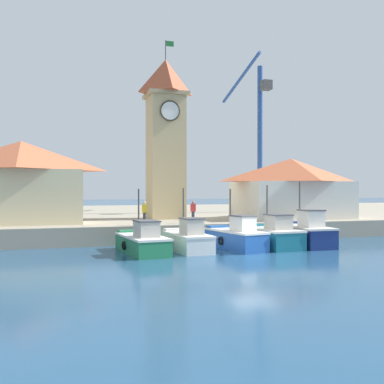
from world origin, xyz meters
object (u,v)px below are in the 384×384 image
(fishing_boat_left_outer, at_px, (187,239))
(warehouse_left, at_px, (21,181))
(dock_worker_near_tower, at_px, (193,212))
(dock_worker_along_quay, at_px, (145,213))
(fishing_boat_mid_left, at_px, (272,236))
(warehouse_right, at_px, (291,188))
(clock_tower, at_px, (166,134))
(fishing_boat_left_inner, at_px, (236,237))
(port_crane_near, at_px, (258,153))
(fishing_boat_center, at_px, (305,233))
(fishing_boat_far_left, at_px, (142,242))

(fishing_boat_left_outer, xyz_separation_m, warehouse_left, (-9.90, 8.91, 3.61))
(dock_worker_near_tower, xyz_separation_m, dock_worker_along_quay, (-3.59, -0.45, 0.00))
(fishing_boat_mid_left, height_order, dock_worker_along_quay, fishing_boat_mid_left)
(warehouse_right, xyz_separation_m, dock_worker_along_quay, (-13.40, -3.89, -1.74))
(fishing_boat_left_outer, relative_size, clock_tower, 0.33)
(fishing_boat_mid_left, xyz_separation_m, dock_worker_along_quay, (-7.37, 4.30, 1.35))
(dock_worker_along_quay, bearing_deg, fishing_boat_left_inner, -42.22)
(port_crane_near, bearing_deg, fishing_boat_center, -106.76)
(fishing_boat_left_inner, relative_size, dock_worker_near_tower, 3.08)
(fishing_boat_far_left, relative_size, port_crane_near, 0.31)
(fishing_boat_left_outer, height_order, port_crane_near, port_crane_near)
(fishing_boat_far_left, relative_size, warehouse_right, 0.57)
(fishing_boat_center, height_order, warehouse_right, warehouse_right)
(fishing_boat_left_inner, bearing_deg, dock_worker_near_tower, 104.44)
(fishing_boat_left_inner, distance_m, dock_worker_along_quay, 6.68)
(fishing_boat_left_inner, relative_size, warehouse_left, 0.57)
(port_crane_near, bearing_deg, fishing_boat_mid_left, -113.16)
(warehouse_right, bearing_deg, port_crane_near, 79.17)
(clock_tower, relative_size, warehouse_right, 1.59)
(fishing_boat_center, distance_m, dock_worker_along_quay, 10.73)
(fishing_boat_left_outer, height_order, fishing_boat_center, fishing_boat_center)
(warehouse_right, bearing_deg, fishing_boat_center, -114.07)
(fishing_boat_center, bearing_deg, fishing_boat_left_inner, -177.67)
(fishing_boat_far_left, bearing_deg, warehouse_right, 30.00)
(fishing_boat_left_inner, xyz_separation_m, port_crane_near, (10.61, 18.99, 6.94))
(fishing_boat_left_outer, distance_m, dock_worker_along_quay, 4.77)
(fishing_boat_mid_left, height_order, fishing_boat_center, fishing_boat_center)
(dock_worker_near_tower, bearing_deg, clock_tower, 95.10)
(clock_tower, xyz_separation_m, dock_worker_near_tower, (0.53, -5.98, -6.23))
(fishing_boat_left_inner, xyz_separation_m, dock_worker_along_quay, (-4.84, 4.39, 1.36))
(fishing_boat_left_inner, xyz_separation_m, dock_worker_near_tower, (-1.25, 4.85, 1.36))
(fishing_boat_mid_left, distance_m, fishing_boat_center, 2.43)
(fishing_boat_mid_left, xyz_separation_m, warehouse_left, (-15.51, 9.01, 3.55))
(fishing_boat_center, xyz_separation_m, warehouse_right, (3.61, 8.08, 3.02))
(fishing_boat_center, height_order, clock_tower, clock_tower)
(fishing_boat_left_inner, height_order, dock_worker_along_quay, fishing_boat_left_inner)
(clock_tower, bearing_deg, dock_worker_along_quay, -115.43)
(fishing_boat_far_left, distance_m, fishing_boat_left_outer, 2.78)
(clock_tower, relative_size, warehouse_left, 1.69)
(fishing_boat_left_inner, distance_m, warehouse_right, 12.31)
(port_crane_near, relative_size, dock_worker_along_quay, 10.81)
(fishing_boat_left_inner, height_order, dock_worker_near_tower, fishing_boat_left_inner)
(warehouse_left, height_order, port_crane_near, port_crane_near)
(fishing_boat_center, relative_size, clock_tower, 0.34)
(warehouse_right, height_order, dock_worker_near_tower, warehouse_right)
(fishing_boat_center, xyz_separation_m, dock_worker_along_quay, (-9.79, 4.19, 1.28))
(fishing_boat_center, bearing_deg, clock_tower, 122.36)
(fishing_boat_center, bearing_deg, fishing_boat_left_outer, -179.91)
(warehouse_left, bearing_deg, dock_worker_along_quay, -30.02)
(fishing_boat_far_left, xyz_separation_m, port_crane_near, (16.46, 19.02, 7.02))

